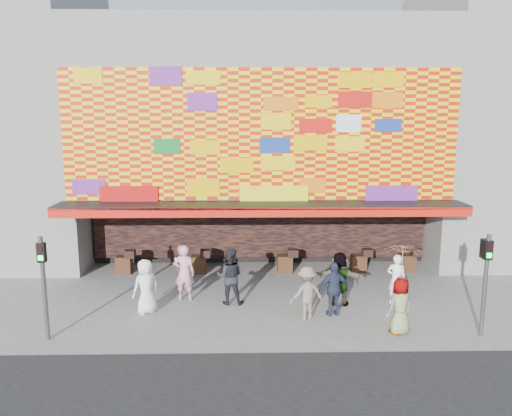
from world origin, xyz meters
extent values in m
plane|color=slate|center=(0.00, 0.00, 0.00)|extent=(90.00, 90.00, 0.00)
cube|color=gray|center=(0.00, 8.00, 6.50)|extent=(15.00, 8.00, 7.00)
cube|color=black|center=(0.00, 9.00, 1.50)|extent=(15.00, 6.00, 3.00)
cube|color=gray|center=(-7.30, 5.00, 1.50)|extent=(0.40, 2.00, 3.00)
cube|color=gray|center=(7.30, 5.00, 1.50)|extent=(0.40, 2.00, 3.00)
cube|color=black|center=(0.00, 3.40, 3.00)|extent=(15.20, 1.60, 0.12)
cube|color=red|center=(0.00, 2.62, 2.85)|extent=(15.20, 0.04, 0.35)
cube|color=#FFE500|center=(0.00, 3.96, 5.55)|extent=(14.80, 0.08, 4.90)
cube|color=black|center=(0.00, 5.85, 1.55)|extent=(14.00, 0.25, 2.50)
cylinder|color=#59595B|center=(-6.20, -1.50, 1.50)|extent=(0.12, 0.12, 3.00)
cube|color=black|center=(-6.20, -1.50, 2.55)|extent=(0.22, 0.18, 0.55)
cube|color=black|center=(-6.20, -1.59, 2.68)|extent=(0.14, 0.02, 0.14)
cube|color=#19E533|center=(-6.20, -1.59, 2.42)|extent=(0.14, 0.02, 0.14)
cylinder|color=#59595B|center=(6.20, -1.50, 1.50)|extent=(0.12, 0.12, 3.00)
cube|color=black|center=(6.20, -1.50, 2.55)|extent=(0.22, 0.18, 0.55)
cube|color=black|center=(6.20, -1.59, 2.68)|extent=(0.14, 0.02, 0.14)
cube|color=#19E533|center=(6.20, -1.59, 2.42)|extent=(0.14, 0.02, 0.14)
imported|color=white|center=(-3.78, 0.41, 0.89)|extent=(1.03, 0.98, 1.77)
imported|color=pink|center=(-2.69, 1.55, 0.97)|extent=(0.75, 0.53, 1.94)
imported|color=black|center=(-1.12, 1.18, 0.95)|extent=(0.96, 0.76, 1.90)
imported|color=#7D6D5A|center=(1.30, -0.17, 0.84)|extent=(1.23, 0.94, 1.68)
imported|color=#2C314D|center=(2.20, 0.08, 0.87)|extent=(1.09, 0.64, 1.74)
imported|color=gray|center=(2.53, 0.99, 0.91)|extent=(1.75, 0.84, 1.82)
imported|color=gray|center=(3.88, -1.30, 0.83)|extent=(0.96, 0.82, 1.67)
imported|color=white|center=(4.46, 1.04, 0.86)|extent=(0.73, 0.60, 1.71)
imported|color=pink|center=(-2.93, 2.74, 0.82)|extent=(0.99, 0.92, 1.64)
imported|color=#FBDB9E|center=(3.88, -1.30, 2.18)|extent=(1.06, 1.08, 0.96)
cylinder|color=#4C3326|center=(3.88, -1.30, 1.25)|extent=(0.02, 0.02, 1.00)
camera|label=1|loc=(-0.57, -14.87, 6.22)|focal=35.00mm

